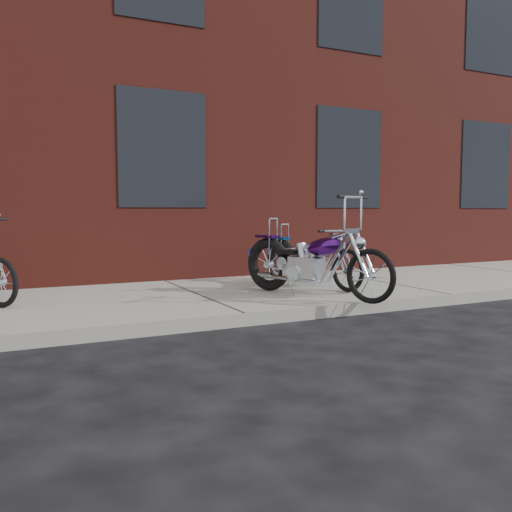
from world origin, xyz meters
TOP-DOWN VIEW (x-y plane):
  - ground at (0.00, 0.00)m, footprint 120.00×120.00m
  - sidewalk at (0.00, 1.50)m, footprint 22.00×3.00m
  - building_brick at (0.00, 8.00)m, footprint 22.00×10.00m
  - chopper_purple at (1.26, 0.67)m, footprint 0.96×2.16m
  - chopper_blue at (1.76, 1.52)m, footprint 0.57×2.04m

SIDE VIEW (x-z plane):
  - ground at x=0.00m, z-range 0.00..0.00m
  - sidewalk at x=0.00m, z-range 0.00..0.15m
  - chopper_blue at x=1.76m, z-range 0.07..0.96m
  - chopper_purple at x=1.26m, z-range -0.08..1.20m
  - building_brick at x=0.00m, z-range 0.00..8.00m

